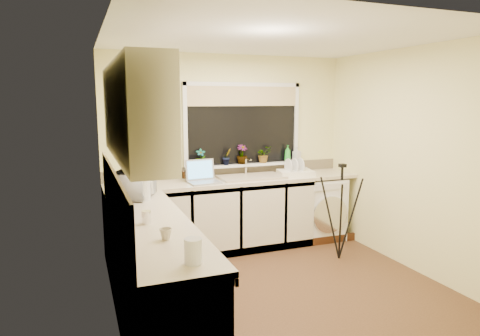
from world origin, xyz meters
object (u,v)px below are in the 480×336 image
Objects in this scene: washing_machine at (318,208)px; cup_left at (166,234)px; plant_a at (201,158)px; glass_jug at (193,251)px; tripod at (341,212)px; soap_bottle_clear at (297,154)px; plant_c at (242,154)px; plant_d at (263,154)px; soap_bottle_green at (288,153)px; kettle at (141,189)px; plant_b at (227,157)px; microwave at (134,184)px; cup_back at (304,171)px; steel_jar at (146,217)px; laptop at (202,176)px; dish_rack at (296,173)px.

washing_machine is 3.21m from cup_left.
glass_jug is at bearing -106.88° from plant_a.
tripod is 1.15m from soap_bottle_clear.
glass_jug is 0.62× the size of plant_c.
tripod is at bearing 37.37° from glass_jug.
plant_c reaches higher than plant_d.
plant_d is 1.00× the size of soap_bottle_green.
tripod is 5.16× the size of soap_bottle_green.
soap_bottle_green is at bearing 23.87° from kettle.
plant_d is at bearing 0.96° from plant_b.
microwave is 4.40× the size of cup_back.
plant_c is at bearing 134.01° from tripod.
plant_b is 0.95× the size of soap_bottle_green.
plant_b is 1.89× the size of cup_back.
plant_a reaches higher than steel_jar.
plant_c is (1.48, 0.78, 0.14)m from microwave.
laptop is at bearing 72.68° from glass_jug.
kettle is 2.19× the size of steel_jar.
soap_bottle_clear is 3.15m from cup_left.
plant_d and soap_bottle_green have the same top height.
plant_d is 0.35m from soap_bottle_green.
laptop reaches higher than kettle.
glass_jug is (-2.41, -2.49, 0.56)m from washing_machine.
plant_d is at bearing 152.44° from dish_rack.
dish_rack is 2.63m from steel_jar.
steel_jar is (-2.37, -0.76, 0.38)m from tripod.
plant_a is (-1.59, 0.20, 0.74)m from washing_machine.
plant_b reaches higher than tripod.
microwave is at bearing -161.45° from soap_bottle_clear.
cup_back is (1.43, 0.07, -0.03)m from laptop.
microwave reaches higher than laptop.
cup_left is at bearing -112.01° from plant_a.
steel_jar is (-0.13, 0.95, -0.03)m from glass_jug.
plant_c reaches higher than steel_jar.
microwave is at bearing 91.37° from cup_left.
cup_left is at bearing -148.71° from tripod.
microwave reaches higher than steel_jar.
plant_c is (0.21, 0.01, 0.02)m from plant_b.
glass_jug is at bearing -121.85° from plant_d.
laptop reaches higher than glass_jug.
plant_d reaches higher than dish_rack.
plant_c is 2.66m from cup_left.
soap_bottle_clear reaches higher than cup_back.
soap_bottle_green is 3.05m from cup_left.
washing_machine is at bearing -30.36° from soap_bottle_green.
plant_b is at bearing 2.85° from plant_a.
plant_c reaches higher than soap_bottle_green.
microwave is at bearing 93.02° from glass_jug.
soap_bottle_green is at bearing -0.48° from plant_b.
cup_back is (2.24, 0.74, -0.07)m from kettle.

